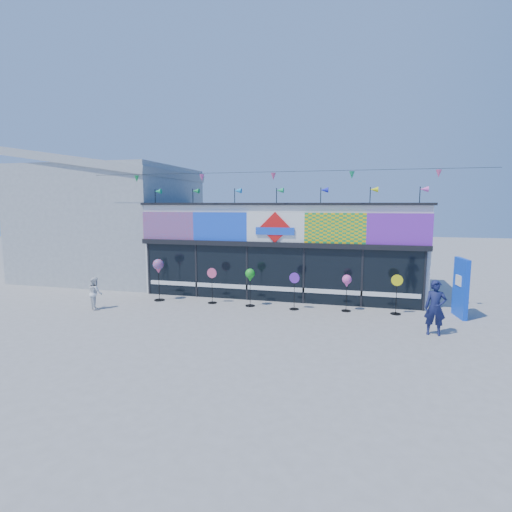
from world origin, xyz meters
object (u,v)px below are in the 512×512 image
(spinner_0, at_px, (158,267))
(adult_man, at_px, (435,308))
(spinner_3, at_px, (294,290))
(blue_sign, at_px, (461,288))
(spinner_5, at_px, (396,293))
(spinner_2, at_px, (250,276))
(spinner_1, at_px, (212,285))
(spinner_4, at_px, (347,282))
(child, at_px, (95,293))

(spinner_0, xyz_separation_m, adult_man, (10.45, -1.90, -0.55))
(spinner_0, relative_size, adult_man, 1.02)
(spinner_3, bearing_deg, spinner_0, 179.86)
(blue_sign, bearing_deg, spinner_5, 176.42)
(spinner_2, relative_size, spinner_5, 1.02)
(blue_sign, height_order, adult_man, blue_sign)
(spinner_1, relative_size, spinner_5, 0.98)
(spinner_3, bearing_deg, spinner_5, 4.07)
(spinner_4, relative_size, spinner_5, 0.95)
(blue_sign, relative_size, spinner_0, 1.21)
(spinner_2, height_order, spinner_4, spinner_2)
(spinner_0, xyz_separation_m, spinner_2, (3.97, 0.05, -0.20))
(spinner_0, distance_m, spinner_3, 5.79)
(spinner_5, height_order, child, spinner_5)
(spinner_5, xyz_separation_m, child, (-11.24, -2.10, -0.16))
(spinner_0, bearing_deg, spinner_3, -0.14)
(blue_sign, xyz_separation_m, adult_man, (-1.23, -2.35, -0.21))
(blue_sign, relative_size, spinner_2, 1.41)
(spinner_2, bearing_deg, spinner_4, 2.72)
(spinner_2, distance_m, adult_man, 6.78)
(blue_sign, bearing_deg, spinner_3, 175.71)
(spinner_4, bearing_deg, spinner_2, -177.28)
(spinner_1, relative_size, spinner_4, 1.04)
(spinner_2, bearing_deg, spinner_0, -179.23)
(spinner_0, distance_m, child, 2.65)
(spinner_4, distance_m, adult_man, 3.49)
(spinner_1, bearing_deg, spinner_2, -2.28)
(spinner_0, xyz_separation_m, spinner_3, (5.75, -0.01, -0.65))
(blue_sign, xyz_separation_m, spinner_3, (-5.93, -0.47, -0.31))
(spinner_2, relative_size, child, 1.20)
(blue_sign, xyz_separation_m, spinner_2, (-7.72, -0.40, 0.14))
(spinner_0, xyz_separation_m, spinner_1, (2.33, 0.12, -0.64))
(spinner_0, distance_m, spinner_1, 2.42)
(spinner_4, xyz_separation_m, spinner_5, (1.79, 0.02, -0.34))
(spinner_3, relative_size, spinner_4, 1.02)
(spinner_1, relative_size, spinner_2, 0.96)
(blue_sign, bearing_deg, adult_man, -126.39)
(blue_sign, distance_m, child, 13.62)
(spinner_3, relative_size, spinner_5, 0.97)
(spinner_4, relative_size, adult_man, 0.82)
(spinner_5, distance_m, adult_man, 2.36)
(spinner_0, distance_m, spinner_4, 7.71)
(blue_sign, bearing_deg, spinner_4, 174.39)
(spinner_0, distance_m, spinner_5, 9.52)
(spinner_0, height_order, child, spinner_0)
(spinner_5, height_order, adult_man, adult_man)
(spinner_1, height_order, spinner_4, spinner_1)
(spinner_1, distance_m, adult_man, 8.37)
(spinner_0, bearing_deg, spinner_1, 2.91)
(spinner_5, bearing_deg, child, -169.42)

